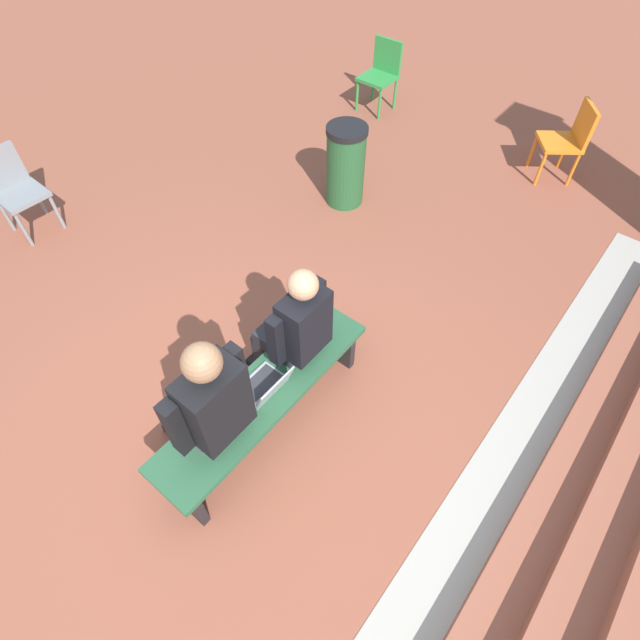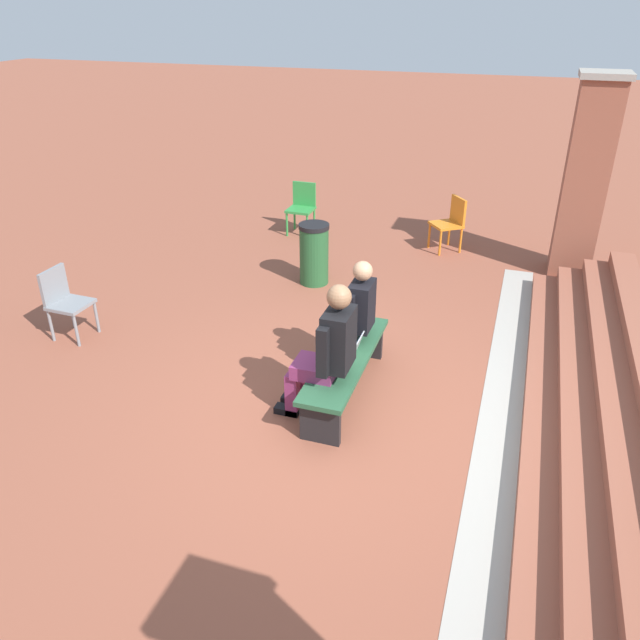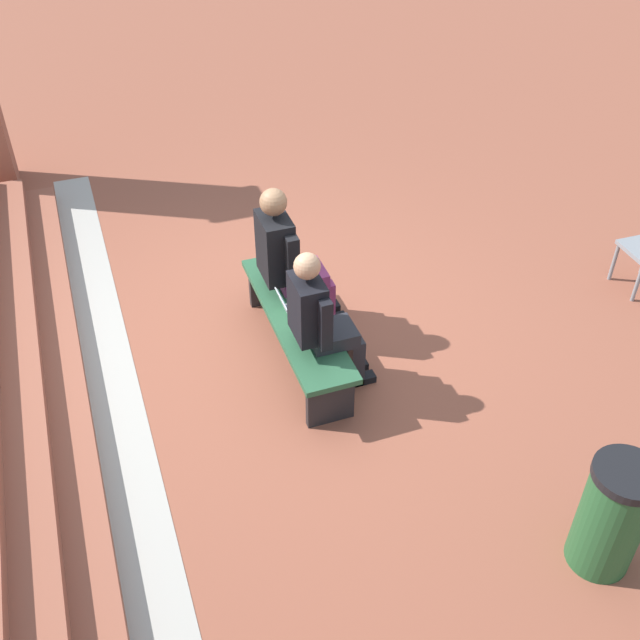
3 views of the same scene
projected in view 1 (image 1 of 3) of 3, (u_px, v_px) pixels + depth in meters
The scene contains 10 objects.
ground_plane at pixel (248, 467), 3.54m from camera, with size 60.00×60.00×0.00m, color brown.
concrete_strip at pixel (447, 559), 3.15m from camera, with size 7.73×0.40×0.01m, color #A8A399.
bench at pixel (265, 398), 3.50m from camera, with size 1.80×0.44×0.45m.
person_student at pixel (293, 328), 3.46m from camera, with size 0.52×0.65×1.30m.
person_adult at pixel (206, 404), 3.03m from camera, with size 0.57×0.72×1.39m.
laptop at pixel (266, 386), 3.39m from camera, with size 0.32×0.29×0.21m.
plastic_chair_foreground at pixel (14, 187), 4.85m from camera, with size 0.43×0.43×0.84m.
plastic_chair_near_bench_right at pixel (382, 71), 6.42m from camera, with size 0.42×0.42×0.84m.
plastic_chair_far_right at pixel (569, 137), 5.42m from camera, with size 0.59×0.59×0.84m.
litter_bin at pixel (346, 166), 5.16m from camera, with size 0.42×0.42×0.86m.
Camera 1 is at (0.80, 1.30, 3.40)m, focal length 28.00 mm.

